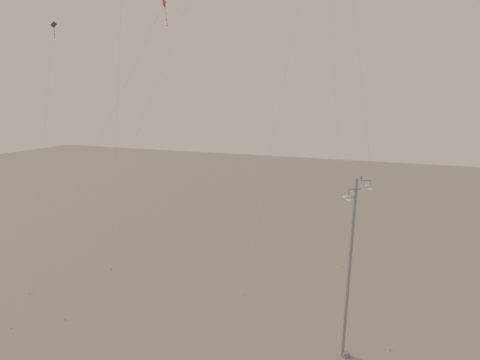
% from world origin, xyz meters
% --- Properties ---
extents(ground, '(160.00, 160.00, 0.00)m').
position_xyz_m(ground, '(0.00, 0.00, 0.00)').
color(ground, gray).
rests_on(ground, ground).
extents(street_lamp, '(1.50, 1.03, 9.96)m').
position_xyz_m(street_lamp, '(9.41, 0.86, 5.31)').
color(street_lamp, '#96999E').
rests_on(street_lamp, ground).
extents(kite_1, '(3.93, 11.98, 22.91)m').
position_xyz_m(kite_1, '(-5.05, 7.16, 16.94)').
color(kite_1, '#322D2A').
rests_on(kite_1, ground).
extents(kite_3, '(6.09, 9.13, 20.06)m').
position_xyz_m(kite_3, '(-5.62, 2.65, 14.51)').
color(kite_3, maroon).
rests_on(kite_3, ground).
extents(kite_4, '(5.17, 5.77, 26.93)m').
position_xyz_m(kite_4, '(7.84, 6.40, 19.15)').
color(kite_4, '#322D2A').
rests_on(kite_4, ground).
extents(kite_6, '(4.07, 8.22, 19.62)m').
position_xyz_m(kite_6, '(-15.71, 6.34, 13.50)').
color(kite_6, '#322D2A').
rests_on(kite_6, ground).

